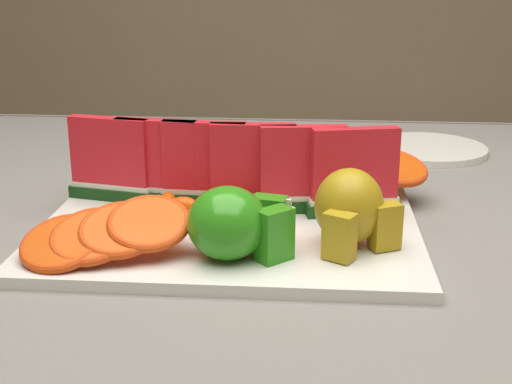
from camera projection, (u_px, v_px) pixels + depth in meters
table at (235, 297)px, 0.85m from camera, size 1.40×0.90×0.75m
tablecloth at (235, 249)px, 0.83m from camera, size 1.53×1.03×0.20m
platter at (230, 229)px, 0.76m from camera, size 0.40×0.30×0.01m
apple_cluster at (235, 224)px, 0.67m from camera, size 0.11×0.10×0.07m
pear_cluster at (351, 209)px, 0.69m from camera, size 0.09×0.09×0.08m
side_plate at (427, 149)px, 1.09m from camera, size 0.20×0.20×0.01m
fork at (120, 163)px, 1.02m from camera, size 0.03×0.20×0.00m
watermelon_row at (229, 167)px, 0.80m from camera, size 0.39×0.07×0.10m
orange_fan_front at (106, 233)px, 0.68m from camera, size 0.17×0.12×0.05m
orange_fan_back at (274, 172)px, 0.87m from camera, size 0.39×0.11×0.05m
tangerine_segments at (199, 207)px, 0.78m from camera, size 0.14×0.07×0.02m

